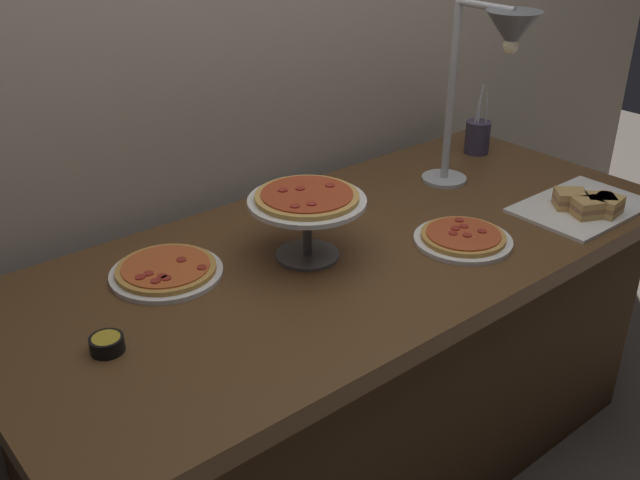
{
  "coord_description": "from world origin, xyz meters",
  "views": [
    {
      "loc": [
        -1.14,
        -1.23,
        1.64
      ],
      "look_at": [
        -0.12,
        0.0,
        0.81
      ],
      "focal_mm": 40.64,
      "sensor_mm": 36.0,
      "label": 1
    }
  ],
  "objects_px": {
    "sandwich_platter": "(586,205)",
    "utensil_holder": "(478,136)",
    "pizza_plate_center": "(166,271)",
    "pizza_plate_front": "(463,238)",
    "heat_lamp": "(498,51)",
    "pizza_plate_raised_stand": "(307,205)",
    "sauce_cup_near": "(341,200)",
    "sauce_cup_far": "(107,344)"
  },
  "relations": [
    {
      "from": "pizza_plate_raised_stand",
      "to": "utensil_holder",
      "type": "relative_size",
      "value": 1.28
    },
    {
      "from": "pizza_plate_center",
      "to": "sandwich_platter",
      "type": "height_order",
      "value": "sandwich_platter"
    },
    {
      "from": "heat_lamp",
      "to": "pizza_plate_raised_stand",
      "type": "relative_size",
      "value": 1.89
    },
    {
      "from": "pizza_plate_center",
      "to": "sauce_cup_far",
      "type": "xyz_separation_m",
      "value": [
        -0.24,
        -0.2,
        0.01
      ]
    },
    {
      "from": "sauce_cup_near",
      "to": "utensil_holder",
      "type": "relative_size",
      "value": 0.27
    },
    {
      "from": "pizza_plate_center",
      "to": "utensil_holder",
      "type": "relative_size",
      "value": 1.19
    },
    {
      "from": "pizza_plate_raised_stand",
      "to": "sandwich_platter",
      "type": "distance_m",
      "value": 0.84
    },
    {
      "from": "sauce_cup_far",
      "to": "utensil_holder",
      "type": "xyz_separation_m",
      "value": [
        1.48,
        0.27,
        0.04
      ]
    },
    {
      "from": "pizza_plate_front",
      "to": "sauce_cup_near",
      "type": "bearing_deg",
      "value": 104.34
    },
    {
      "from": "pizza_plate_raised_stand",
      "to": "sauce_cup_far",
      "type": "height_order",
      "value": "pizza_plate_raised_stand"
    },
    {
      "from": "sandwich_platter",
      "to": "utensil_holder",
      "type": "relative_size",
      "value": 1.7
    },
    {
      "from": "pizza_plate_front",
      "to": "sauce_cup_near",
      "type": "distance_m",
      "value": 0.39
    },
    {
      "from": "sauce_cup_near",
      "to": "heat_lamp",
      "type": "bearing_deg",
      "value": -29.76
    },
    {
      "from": "pizza_plate_raised_stand",
      "to": "sauce_cup_near",
      "type": "bearing_deg",
      "value": 33.42
    },
    {
      "from": "pizza_plate_center",
      "to": "sandwich_platter",
      "type": "relative_size",
      "value": 0.7
    },
    {
      "from": "pizza_plate_raised_stand",
      "to": "utensil_holder",
      "type": "xyz_separation_m",
      "value": [
        0.91,
        0.21,
        -0.08
      ]
    },
    {
      "from": "pizza_plate_raised_stand",
      "to": "sauce_cup_near",
      "type": "relative_size",
      "value": 4.7
    },
    {
      "from": "pizza_plate_front",
      "to": "pizza_plate_center",
      "type": "relative_size",
      "value": 0.95
    },
    {
      "from": "heat_lamp",
      "to": "sandwich_platter",
      "type": "distance_m",
      "value": 0.51
    },
    {
      "from": "pizza_plate_front",
      "to": "pizza_plate_center",
      "type": "xyz_separation_m",
      "value": [
        -0.68,
        0.34,
        0.0
      ]
    },
    {
      "from": "heat_lamp",
      "to": "pizza_plate_raised_stand",
      "type": "distance_m",
      "value": 0.7
    },
    {
      "from": "heat_lamp",
      "to": "pizza_plate_front",
      "type": "bearing_deg",
      "value": -149.83
    },
    {
      "from": "pizza_plate_center",
      "to": "utensil_holder",
      "type": "height_order",
      "value": "utensil_holder"
    },
    {
      "from": "sauce_cup_near",
      "to": "utensil_holder",
      "type": "bearing_deg",
      "value": 3.28
    },
    {
      "from": "sandwich_platter",
      "to": "heat_lamp",
      "type": "bearing_deg",
      "value": 117.78
    },
    {
      "from": "sauce_cup_near",
      "to": "pizza_plate_front",
      "type": "bearing_deg",
      "value": -75.66
    },
    {
      "from": "pizza_plate_center",
      "to": "sauce_cup_far",
      "type": "relative_size",
      "value": 3.87
    },
    {
      "from": "pizza_plate_raised_stand",
      "to": "sandwich_platter",
      "type": "bearing_deg",
      "value": -21.1
    },
    {
      "from": "heat_lamp",
      "to": "pizza_plate_raised_stand",
      "type": "xyz_separation_m",
      "value": [
        -0.64,
        0.04,
        -0.29
      ]
    },
    {
      "from": "sandwich_platter",
      "to": "sauce_cup_near",
      "type": "xyz_separation_m",
      "value": [
        -0.51,
        0.47,
        -0.0
      ]
    },
    {
      "from": "heat_lamp",
      "to": "pizza_plate_raised_stand",
      "type": "height_order",
      "value": "heat_lamp"
    },
    {
      "from": "pizza_plate_center",
      "to": "sauce_cup_far",
      "type": "distance_m",
      "value": 0.31
    },
    {
      "from": "pizza_plate_raised_stand",
      "to": "utensil_holder",
      "type": "height_order",
      "value": "utensil_holder"
    },
    {
      "from": "heat_lamp",
      "to": "sauce_cup_near",
      "type": "bearing_deg",
      "value": 150.24
    },
    {
      "from": "pizza_plate_center",
      "to": "sauce_cup_near",
      "type": "distance_m",
      "value": 0.59
    },
    {
      "from": "sauce_cup_far",
      "to": "utensil_holder",
      "type": "height_order",
      "value": "utensil_holder"
    },
    {
      "from": "pizza_plate_front",
      "to": "pizza_plate_center",
      "type": "height_order",
      "value": "same"
    },
    {
      "from": "pizza_plate_raised_stand",
      "to": "pizza_plate_front",
      "type": "bearing_deg",
      "value": -29.08
    },
    {
      "from": "sauce_cup_far",
      "to": "pizza_plate_raised_stand",
      "type": "bearing_deg",
      "value": 5.6
    },
    {
      "from": "heat_lamp",
      "to": "utensil_holder",
      "type": "relative_size",
      "value": 2.41
    },
    {
      "from": "pizza_plate_front",
      "to": "sauce_cup_far",
      "type": "distance_m",
      "value": 0.94
    },
    {
      "from": "pizza_plate_center",
      "to": "sandwich_platter",
      "type": "distance_m",
      "value": 1.18
    }
  ]
}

